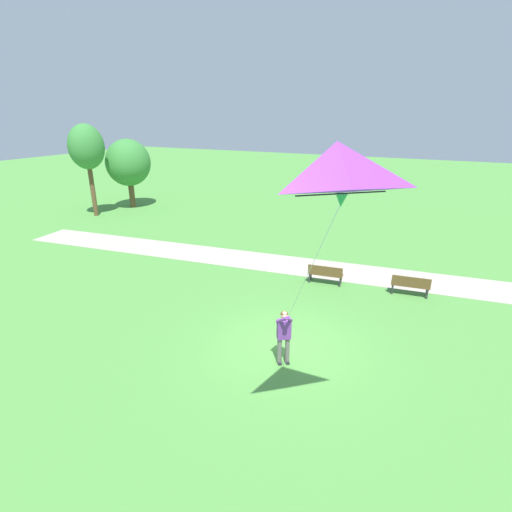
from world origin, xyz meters
The scene contains 8 objects.
ground_plane centered at (0.00, 0.00, 0.00)m, with size 120.00×120.00×0.00m, color #4C8E3D.
walkway_path centered at (6.81, 2.00, 0.01)m, with size 2.40×32.00×0.02m, color #ADA393.
person_kite_flyer centered at (-0.82, -0.23, 1.05)m, with size 0.62×0.55×1.83m.
flying_kite centered at (-3.66, -2.16, 6.16)m, with size 3.32×2.56×4.86m.
park_bench_near_walkway centered at (5.75, -3.16, 0.51)m, with size 0.61×1.54×0.88m.
park_bench_far_walkway centered at (5.33, 0.31, 0.51)m, with size 0.61×1.54×0.88m.
tree_lakeside_far centered at (9.72, 18.97, 4.84)m, with size 2.55×2.23×6.45m.
tree_horizon_far centered at (13.00, 18.45, 3.48)m, with size 3.61×3.16×5.28m.
Camera 1 is at (-9.99, -3.80, 7.10)m, focal length 27.07 mm.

